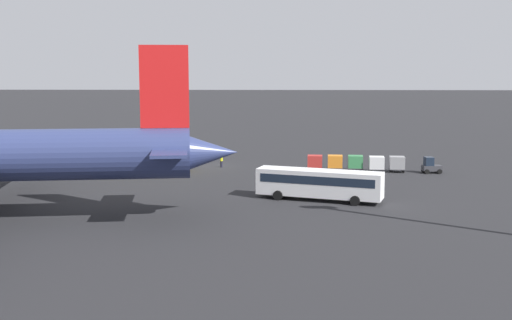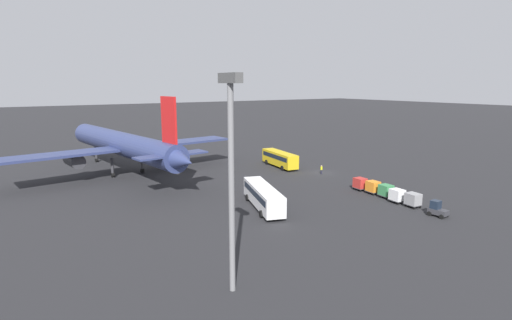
{
  "view_description": "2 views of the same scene",
  "coord_description": "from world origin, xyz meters",
  "px_view_note": "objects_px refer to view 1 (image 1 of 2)",
  "views": [
    {
      "loc": [
        -8.13,
        87.31,
        13.56
      ],
      "look_at": [
        -6.02,
        14.64,
        3.01
      ],
      "focal_mm": 45.0,
      "sensor_mm": 36.0,
      "label": 1
    },
    {
      "loc": [
        -58.01,
        52.98,
        17.4
      ],
      "look_at": [
        2.33,
        13.99,
        3.66
      ],
      "focal_mm": 28.0,
      "sensor_mm": 36.0,
      "label": 2
    }
  ],
  "objects_px": {
    "shuttle_bus_far": "(319,182)",
    "cargo_cart_green": "(355,162)",
    "cargo_cart_grey": "(397,163)",
    "cargo_cart_white": "(377,163)",
    "baggage_tug": "(431,166)",
    "cargo_cart_orange": "(335,162)",
    "worker_person": "(221,161)",
    "cargo_cart_red": "(315,162)",
    "shuttle_bus_near": "(144,156)"
  },
  "relations": [
    {
      "from": "shuttle_bus_far",
      "to": "cargo_cart_green",
      "type": "distance_m",
      "value": 19.82
    },
    {
      "from": "cargo_cart_green",
      "to": "cargo_cart_grey",
      "type": "bearing_deg",
      "value": 172.75
    },
    {
      "from": "shuttle_bus_far",
      "to": "cargo_cart_white",
      "type": "xyz_separation_m",
      "value": [
        -8.72,
        -18.09,
        -0.69
      ]
    },
    {
      "from": "cargo_cart_white",
      "to": "baggage_tug",
      "type": "bearing_deg",
      "value": 175.6
    },
    {
      "from": "shuttle_bus_far",
      "to": "cargo_cart_grey",
      "type": "distance_m",
      "value": 21.46
    },
    {
      "from": "cargo_cart_orange",
      "to": "shuttle_bus_far",
      "type": "bearing_deg",
      "value": 79.83
    },
    {
      "from": "baggage_tug",
      "to": "worker_person",
      "type": "distance_m",
      "value": 27.74
    },
    {
      "from": "worker_person",
      "to": "cargo_cart_red",
      "type": "bearing_deg",
      "value": 167.39
    },
    {
      "from": "worker_person",
      "to": "cargo_cart_orange",
      "type": "height_order",
      "value": "cargo_cart_orange"
    },
    {
      "from": "baggage_tug",
      "to": "cargo_cart_white",
      "type": "distance_m",
      "value": 6.89
    },
    {
      "from": "cargo_cart_green",
      "to": "cargo_cart_red",
      "type": "bearing_deg",
      "value": -0.54
    },
    {
      "from": "baggage_tug",
      "to": "worker_person",
      "type": "xyz_separation_m",
      "value": [
        27.43,
        -4.16,
        -0.07
      ]
    },
    {
      "from": "shuttle_bus_near",
      "to": "cargo_cart_grey",
      "type": "bearing_deg",
      "value": -173.84
    },
    {
      "from": "cargo_cart_grey",
      "to": "cargo_cart_green",
      "type": "height_order",
      "value": "same"
    },
    {
      "from": "cargo_cart_green",
      "to": "cargo_cart_orange",
      "type": "relative_size",
      "value": 1.0
    },
    {
      "from": "worker_person",
      "to": "cargo_cart_green",
      "type": "height_order",
      "value": "cargo_cart_green"
    },
    {
      "from": "cargo_cart_orange",
      "to": "cargo_cart_red",
      "type": "bearing_deg",
      "value": 1.4
    },
    {
      "from": "cargo_cart_green",
      "to": "shuttle_bus_far",
      "type": "bearing_deg",
      "value": 72.19
    },
    {
      "from": "shuttle_bus_near",
      "to": "cargo_cart_green",
      "type": "height_order",
      "value": "shuttle_bus_near"
    },
    {
      "from": "cargo_cart_red",
      "to": "cargo_cart_orange",
      "type": "bearing_deg",
      "value": -178.6
    },
    {
      "from": "cargo_cart_grey",
      "to": "cargo_cart_red",
      "type": "xyz_separation_m",
      "value": [
        10.63,
        -0.73,
        0.0
      ]
    },
    {
      "from": "shuttle_bus_near",
      "to": "cargo_cart_orange",
      "type": "relative_size",
      "value": 5.5
    },
    {
      "from": "shuttle_bus_far",
      "to": "worker_person",
      "type": "relative_size",
      "value": 7.52
    },
    {
      "from": "cargo_cart_grey",
      "to": "cargo_cart_red",
      "type": "relative_size",
      "value": 1.0
    },
    {
      "from": "worker_person",
      "to": "cargo_cart_white",
      "type": "height_order",
      "value": "cargo_cart_white"
    },
    {
      "from": "cargo_cart_grey",
      "to": "cargo_cart_white",
      "type": "relative_size",
      "value": 1.0
    },
    {
      "from": "baggage_tug",
      "to": "cargo_cart_white",
      "type": "bearing_deg",
      "value": -10.08
    },
    {
      "from": "cargo_cart_grey",
      "to": "cargo_cart_orange",
      "type": "distance_m",
      "value": 8.01
    },
    {
      "from": "shuttle_bus_far",
      "to": "worker_person",
      "type": "xyz_separation_m",
      "value": [
        11.84,
        -21.72,
        -1.01
      ]
    },
    {
      "from": "shuttle_bus_far",
      "to": "baggage_tug",
      "type": "distance_m",
      "value": 23.5
    },
    {
      "from": "cargo_cart_grey",
      "to": "cargo_cart_red",
      "type": "bearing_deg",
      "value": -3.91
    },
    {
      "from": "worker_person",
      "to": "cargo_cart_orange",
      "type": "relative_size",
      "value": 0.82
    },
    {
      "from": "worker_person",
      "to": "cargo_cart_white",
      "type": "bearing_deg",
      "value": 169.98
    },
    {
      "from": "shuttle_bus_far",
      "to": "worker_person",
      "type": "height_order",
      "value": "shuttle_bus_far"
    },
    {
      "from": "cargo_cart_grey",
      "to": "cargo_cart_green",
      "type": "xyz_separation_m",
      "value": [
        5.32,
        -0.68,
        0.0
      ]
    },
    {
      "from": "cargo_cart_green",
      "to": "cargo_cart_red",
      "type": "height_order",
      "value": "same"
    },
    {
      "from": "cargo_cart_grey",
      "to": "cargo_cart_white",
      "type": "xyz_separation_m",
      "value": [
        2.66,
        0.09,
        0.0
      ]
    },
    {
      "from": "cargo_cart_orange",
      "to": "worker_person",
      "type": "bearing_deg",
      "value": -10.23
    },
    {
      "from": "shuttle_bus_near",
      "to": "cargo_cart_red",
      "type": "bearing_deg",
      "value": -172.62
    },
    {
      "from": "cargo_cart_orange",
      "to": "cargo_cart_red",
      "type": "xyz_separation_m",
      "value": [
        2.66,
        0.06,
        0.0
      ]
    },
    {
      "from": "worker_person",
      "to": "cargo_cart_white",
      "type": "relative_size",
      "value": 0.82
    },
    {
      "from": "shuttle_bus_far",
      "to": "baggage_tug",
      "type": "height_order",
      "value": "shuttle_bus_far"
    },
    {
      "from": "cargo_cart_white",
      "to": "shuttle_bus_far",
      "type": "bearing_deg",
      "value": 64.27
    },
    {
      "from": "shuttle_bus_far",
      "to": "cargo_cart_orange",
      "type": "bearing_deg",
      "value": -81.88
    },
    {
      "from": "worker_person",
      "to": "cargo_cart_grey",
      "type": "bearing_deg",
      "value": 171.33
    },
    {
      "from": "shuttle_bus_near",
      "to": "cargo_cart_green",
      "type": "distance_m",
      "value": 27.96
    },
    {
      "from": "cargo_cart_green",
      "to": "shuttle_bus_near",
      "type": "bearing_deg",
      "value": -0.2
    },
    {
      "from": "worker_person",
      "to": "cargo_cart_orange",
      "type": "distance_m",
      "value": 15.49
    },
    {
      "from": "baggage_tug",
      "to": "cargo_cart_orange",
      "type": "distance_m",
      "value": 12.27
    },
    {
      "from": "cargo_cart_orange",
      "to": "cargo_cart_white",
      "type": "bearing_deg",
      "value": 170.58
    }
  ]
}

